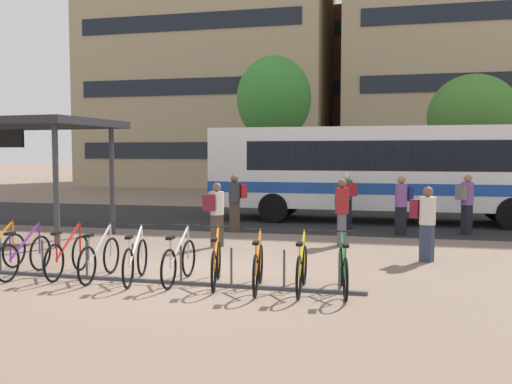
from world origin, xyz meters
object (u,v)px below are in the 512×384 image
(parked_bicycle_purple_1, at_px, (25,256))
(parked_bicycle_yellow_8, at_px, (302,269))
(commuter_navy_pack_2, at_px, (342,207))
(street_tree_0, at_px, (274,99))
(parked_bicycle_silver_5, at_px, (179,262))
(parked_bicycle_silver_3, at_px, (100,259))
(parked_bicycle_red_2, at_px, (68,256))
(commuter_maroon_pack_1, at_px, (426,219))
(city_bus, at_px, (386,170))
(parked_bicycle_orange_6, at_px, (216,264))
(commuter_red_pack_4, at_px, (347,197))
(commuter_navy_pack_6, at_px, (402,201))
(commuter_grey_pack_0, at_px, (466,200))
(commuter_red_pack_3, at_px, (236,199))
(street_tree_1, at_px, (473,117))
(parked_bicycle_orange_7, at_px, (258,268))
(parked_bicycle_green_9, at_px, (343,271))
(transit_shelter, at_px, (14,128))
(parked_bicycle_white_4, at_px, (135,261))
(commuter_maroon_pack_5, at_px, (216,210))

(parked_bicycle_purple_1, height_order, parked_bicycle_yellow_8, same)
(commuter_navy_pack_2, xyz_separation_m, street_tree_0, (-4.53, 14.07, 4.16))
(parked_bicycle_purple_1, relative_size, parked_bicycle_silver_5, 1.00)
(parked_bicycle_silver_3, distance_m, parked_bicycle_yellow_8, 3.79)
(parked_bicycle_red_2, height_order, commuter_maroon_pack_1, commuter_maroon_pack_1)
(city_bus, relative_size, parked_bicycle_orange_6, 7.12)
(parked_bicycle_orange_6, height_order, commuter_navy_pack_2, commuter_navy_pack_2)
(city_bus, relative_size, commuter_red_pack_4, 6.93)
(commuter_red_pack_4, relative_size, commuter_navy_pack_6, 1.03)
(commuter_grey_pack_0, xyz_separation_m, commuter_red_pack_3, (-6.58, -0.90, -0.02))
(city_bus, bearing_deg, commuter_maroon_pack_1, 97.29)
(parked_bicycle_red_2, height_order, parked_bicycle_orange_6, same)
(street_tree_1, bearing_deg, parked_bicycle_silver_3, -117.26)
(commuter_red_pack_3, bearing_deg, city_bus, -176.35)
(commuter_navy_pack_2, bearing_deg, parked_bicycle_silver_3, -51.89)
(commuter_red_pack_4, distance_m, street_tree_1, 11.45)
(parked_bicycle_yellow_8, xyz_separation_m, commuter_navy_pack_2, (0.31, 4.88, 0.58))
(parked_bicycle_orange_7, bearing_deg, parked_bicycle_red_2, 78.73)
(parked_bicycle_yellow_8, distance_m, commuter_navy_pack_6, 7.26)
(parked_bicycle_purple_1, bearing_deg, commuter_navy_pack_6, -46.46)
(parked_bicycle_orange_7, bearing_deg, parked_bicycle_silver_5, 75.03)
(parked_bicycle_red_2, height_order, street_tree_1, street_tree_1)
(parked_bicycle_yellow_8, xyz_separation_m, parked_bicycle_green_9, (0.69, 0.02, 0.00))
(transit_shelter, xyz_separation_m, street_tree_1, (13.94, 13.31, 0.94))
(parked_bicycle_silver_5, relative_size, commuter_maroon_pack_1, 1.06)
(parked_bicycle_green_9, height_order, transit_shelter, transit_shelter)
(parked_bicycle_silver_5, bearing_deg, commuter_maroon_pack_1, -56.20)
(parked_bicycle_silver_5, relative_size, commuter_red_pack_3, 1.02)
(parked_bicycle_silver_3, xyz_separation_m, parked_bicycle_white_4, (0.74, -0.04, 0.00))
(parked_bicycle_green_9, bearing_deg, commuter_red_pack_3, 20.91)
(commuter_maroon_pack_5, height_order, street_tree_1, street_tree_1)
(parked_bicycle_red_2, height_order, parked_bicycle_yellow_8, same)
(parked_bicycle_red_2, relative_size, commuter_red_pack_3, 1.02)
(commuter_navy_pack_2, height_order, commuter_maroon_pack_5, commuter_navy_pack_2)
(parked_bicycle_yellow_8, distance_m, parked_bicycle_green_9, 0.69)
(parked_bicycle_silver_5, bearing_deg, commuter_navy_pack_6, -31.32)
(parked_bicycle_purple_1, bearing_deg, parked_bicycle_green_9, -90.48)
(city_bus, height_order, parked_bicycle_purple_1, city_bus)
(parked_bicycle_orange_6, distance_m, parked_bicycle_orange_7, 0.81)
(parked_bicycle_red_2, relative_size, parked_bicycle_silver_3, 1.00)
(parked_bicycle_red_2, distance_m, parked_bicycle_yellow_8, 4.51)
(city_bus, relative_size, parked_bicycle_green_9, 7.04)
(parked_bicycle_red_2, distance_m, commuter_maroon_pack_1, 7.40)
(parked_bicycle_purple_1, height_order, commuter_red_pack_4, commuter_red_pack_4)
(commuter_grey_pack_0, height_order, street_tree_1, street_tree_1)
(transit_shelter, xyz_separation_m, commuter_maroon_pack_5, (5.95, -0.41, -2.11))
(commuter_maroon_pack_5, height_order, street_tree_0, street_tree_0)
(parked_bicycle_purple_1, bearing_deg, parked_bicycle_yellow_8, -90.60)
(parked_bicycle_yellow_8, bearing_deg, parked_bicycle_red_2, 84.82)
(parked_bicycle_white_4, xyz_separation_m, parked_bicycle_yellow_8, (3.05, -0.02, 0.00))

